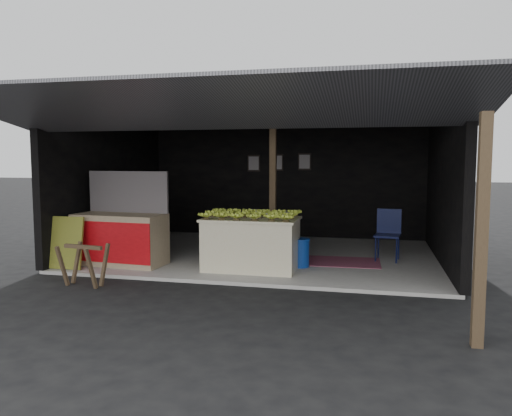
% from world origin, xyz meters
% --- Properties ---
extents(ground, '(80.00, 80.00, 0.00)m').
position_xyz_m(ground, '(0.00, 0.00, 0.00)').
color(ground, black).
rests_on(ground, ground).
extents(concrete_slab, '(7.00, 5.00, 0.06)m').
position_xyz_m(concrete_slab, '(0.00, 2.50, 0.03)').
color(concrete_slab, gray).
rests_on(concrete_slab, ground).
extents(shophouse, '(7.40, 7.29, 3.02)m').
position_xyz_m(shophouse, '(0.00, 2.82, 2.10)').
color(shophouse, black).
rests_on(shophouse, ground).
extents(banana_table, '(1.67, 1.03, 0.92)m').
position_xyz_m(banana_table, '(0.10, 0.98, 0.52)').
color(banana_table, beige).
rests_on(banana_table, concrete_slab).
extents(banana_pile, '(1.54, 0.93, 0.18)m').
position_xyz_m(banana_pile, '(0.10, 0.98, 1.07)').
color(banana_pile, gold).
rests_on(banana_pile, banana_table).
extents(white_crate, '(0.89, 0.65, 0.93)m').
position_xyz_m(white_crate, '(0.16, 2.01, 0.53)').
color(white_crate, white).
rests_on(white_crate, concrete_slab).
extents(neighbor_stall, '(1.72, 0.87, 1.73)m').
position_xyz_m(neighbor_stall, '(-2.38, 0.84, 0.58)').
color(neighbor_stall, '#998466').
rests_on(neighbor_stall, concrete_slab).
extents(green_signboard, '(0.62, 0.21, 0.93)m').
position_xyz_m(green_signboard, '(-3.12, 0.27, 0.53)').
color(green_signboard, black).
rests_on(green_signboard, concrete_slab).
extents(sawhorse, '(0.70, 0.66, 0.67)m').
position_xyz_m(sawhorse, '(-2.24, -0.60, 0.42)').
color(sawhorse, '#4A3925').
rests_on(sawhorse, ground).
extents(water_barrel, '(0.33, 0.33, 0.49)m').
position_xyz_m(water_barrel, '(0.91, 1.38, 0.30)').
color(water_barrel, '#0D3698').
rests_on(water_barrel, concrete_slab).
extents(plastic_chair, '(0.53, 0.53, 0.99)m').
position_xyz_m(plastic_chair, '(2.48, 2.41, 0.64)').
color(plastic_chair, black).
rests_on(plastic_chair, concrete_slab).
extents(magenta_rug, '(1.54, 1.06, 0.01)m').
position_xyz_m(magenta_rug, '(1.59, 1.97, 0.07)').
color(magenta_rug, maroon).
rests_on(magenta_rug, concrete_slab).
extents(picture_frames, '(1.62, 0.04, 0.46)m').
position_xyz_m(picture_frames, '(-0.17, 4.89, 1.93)').
color(picture_frames, black).
rests_on(picture_frames, shophouse).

